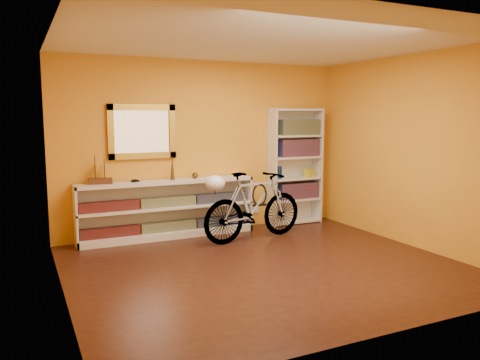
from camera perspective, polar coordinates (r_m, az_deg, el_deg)
name	(u,v)px	position (r m, az deg, el deg)	size (l,w,h in m)	color
floor	(265,267)	(5.77, 3.03, -10.30)	(4.50, 4.00, 0.01)	black
ceiling	(267,41)	(5.55, 3.22, 16.29)	(4.50, 4.00, 0.01)	silver
back_wall	(204,147)	(7.33, -4.38, 3.95)	(4.50, 0.01, 2.60)	orange
left_wall	(58,166)	(4.86, -20.98, 1.58)	(0.01, 4.00, 2.60)	orange
right_wall	(413,151)	(6.87, 19.93, 3.26)	(0.01, 4.00, 2.60)	orange
gilt_mirror	(142,132)	(6.99, -11.61, 5.69)	(0.98, 0.06, 0.78)	olive
wall_socket	(256,210)	(7.81, 1.94, -3.58)	(0.09, 0.01, 0.09)	silver
console_unit	(168,209)	(7.05, -8.63, -3.43)	(2.60, 0.35, 0.85)	silver
cd_row_lower	(169,226)	(7.09, -8.54, -5.49)	(2.50, 0.13, 0.14)	black
cd_row_upper	(168,202)	(7.01, -8.60, -2.58)	(2.50, 0.13, 0.14)	navy
model_ship	(100,170)	(6.76, -16.42, 1.16)	(0.33, 0.12, 0.39)	#452413
toy_car	(135,182)	(6.87, -12.42, -0.23)	(0.00, 0.00, 0.00)	black
bronze_ornament	(172,167)	(6.99, -8.09, 1.52)	(0.06, 0.06, 0.37)	#503B1B
decorative_orb	(195,175)	(7.11, -5.41, 0.56)	(0.09, 0.09, 0.09)	#503B1B
bookcase	(295,166)	(7.90, 6.61, 1.63)	(0.90, 0.30, 1.90)	silver
book_row_a	(297,190)	(7.97, 6.87, -1.25)	(0.70, 0.22, 0.26)	maroon
book_row_b	(298,148)	(7.90, 6.95, 3.85)	(0.70, 0.22, 0.28)	maroon
book_row_c	(298,127)	(7.88, 6.99, 6.28)	(0.70, 0.22, 0.25)	#194C5A
travel_mug	(279,173)	(7.73, 4.70, 0.90)	(0.09, 0.09, 0.20)	#153796
red_tin	(284,130)	(7.78, 5.30, 5.97)	(0.13, 0.13, 0.16)	maroon
yellow_bag	(309,173)	(8.01, 8.27, 0.83)	(0.17, 0.11, 0.13)	gold
bicycle	(254,206)	(6.83, 1.67, -3.09)	(1.69, 0.44, 1.00)	silver
helmet	(215,183)	(6.42, -3.02, -0.37)	(0.28, 0.27, 0.21)	white
u_lock	(260,195)	(6.87, 2.35, -1.77)	(0.24, 0.24, 0.03)	black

